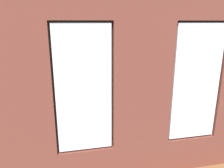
% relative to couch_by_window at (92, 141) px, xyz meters
% --- Properties ---
extents(ground_plane, '(6.94, 6.37, 0.10)m').
position_rel_couch_by_window_xyz_m(ground_plane, '(-0.72, -2.15, -0.38)').
color(ground_plane, brown).
extents(brick_wall_with_windows, '(6.34, 0.30, 3.56)m').
position_rel_couch_by_window_xyz_m(brick_wall_with_windows, '(-0.72, 0.65, 1.46)').
color(brick_wall_with_windows, brown).
rests_on(brick_wall_with_windows, ground_plane).
extents(couch_by_window, '(1.92, 0.87, 0.80)m').
position_rel_couch_by_window_xyz_m(couch_by_window, '(0.00, 0.00, 0.00)').
color(couch_by_window, black).
rests_on(couch_by_window, ground_plane).
extents(couch_left, '(0.96, 1.75, 0.80)m').
position_rel_couch_by_window_xyz_m(couch_left, '(-3.19, -2.12, 0.00)').
color(couch_left, black).
rests_on(couch_left, ground_plane).
extents(coffee_table, '(1.26, 0.86, 0.45)m').
position_rel_couch_by_window_xyz_m(coffee_table, '(-0.86, -2.02, 0.06)').
color(coffee_table, '#A87547').
rests_on(coffee_table, ground_plane).
extents(cup_ceramic, '(0.09, 0.09, 0.10)m').
position_rel_couch_by_window_xyz_m(cup_ceramic, '(-0.70, -2.12, 0.17)').
color(cup_ceramic, '#33567F').
rests_on(cup_ceramic, coffee_table).
extents(candle_jar, '(0.08, 0.08, 0.11)m').
position_rel_couch_by_window_xyz_m(candle_jar, '(-0.95, -1.89, 0.17)').
color(candle_jar, '#B7333D').
rests_on(candle_jar, coffee_table).
extents(table_plant_small, '(0.15, 0.15, 0.23)m').
position_rel_couch_by_window_xyz_m(table_plant_small, '(-1.21, -2.17, 0.24)').
color(table_plant_small, beige).
rests_on(table_plant_small, coffee_table).
extents(remote_silver, '(0.17, 0.14, 0.02)m').
position_rel_couch_by_window_xyz_m(remote_silver, '(-0.48, -1.89, 0.13)').
color(remote_silver, '#B2B2B7').
rests_on(remote_silver, coffee_table).
extents(remote_gray, '(0.18, 0.09, 0.02)m').
position_rel_couch_by_window_xyz_m(remote_gray, '(-0.86, -2.02, 0.13)').
color(remote_gray, '#59595B').
rests_on(remote_gray, coffee_table).
extents(media_console, '(0.93, 0.42, 0.46)m').
position_rel_couch_by_window_xyz_m(media_console, '(2.10, -2.50, -0.10)').
color(media_console, black).
rests_on(media_console, ground_plane).
extents(tv_flatscreen, '(1.19, 0.20, 0.81)m').
position_rel_couch_by_window_xyz_m(tv_flatscreen, '(2.10, -2.50, 0.54)').
color(tv_flatscreen, black).
rests_on(tv_flatscreen, media_console).
extents(papasan_chair, '(1.20, 1.20, 0.73)m').
position_rel_couch_by_window_xyz_m(papasan_chair, '(-0.66, -4.29, 0.13)').
color(papasan_chair, olive).
rests_on(papasan_chair, ground_plane).
extents(potted_plant_between_couches, '(0.65, 0.74, 1.05)m').
position_rel_couch_by_window_xyz_m(potted_plant_between_couches, '(-1.41, -0.05, 0.23)').
color(potted_plant_between_couches, gray).
rests_on(potted_plant_between_couches, ground_plane).
extents(potted_plant_mid_room_small, '(0.29, 0.29, 0.52)m').
position_rel_couch_by_window_xyz_m(potted_plant_mid_room_small, '(-1.65, -3.14, 0.02)').
color(potted_plant_mid_room_small, '#9E5638').
rests_on(potted_plant_mid_room_small, ground_plane).
extents(potted_plant_near_tv, '(0.94, 1.01, 1.31)m').
position_rel_couch_by_window_xyz_m(potted_plant_near_tv, '(1.56, -1.57, 0.39)').
color(potted_plant_near_tv, '#47423D').
rests_on(potted_plant_near_tv, ground_plane).
extents(potted_plant_by_left_couch, '(0.40, 0.40, 0.57)m').
position_rel_couch_by_window_xyz_m(potted_plant_by_left_couch, '(-2.79, -3.42, 0.05)').
color(potted_plant_by_left_couch, '#9E5638').
rests_on(potted_plant_by_left_couch, ground_plane).
extents(potted_plant_foreground_right, '(0.90, 0.88, 1.27)m').
position_rel_couch_by_window_xyz_m(potted_plant_foreground_right, '(1.80, -4.29, 0.36)').
color(potted_plant_foreground_right, brown).
rests_on(potted_plant_foreground_right, ground_plane).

